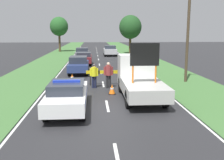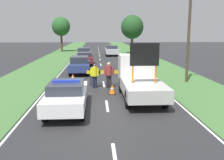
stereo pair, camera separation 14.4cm
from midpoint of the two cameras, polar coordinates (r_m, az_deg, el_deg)
name	(u,v)px [view 1 (the left image)]	position (r m, az deg, el deg)	size (l,w,h in m)	color
ground_plane	(108,109)	(12.92, -1.23, -6.28)	(160.00, 160.00, 0.00)	#28282B
lane_markings	(99,64)	(30.43, -2.92, 3.48)	(7.64, 70.63, 0.01)	silver
grass_verge_left	(49,62)	(33.03, -13.68, 3.77)	(4.48, 120.00, 0.03)	#427038
grass_verge_right	(148,61)	(33.25, 7.61, 4.02)	(4.48, 120.00, 0.03)	#427038
police_car	(67,95)	(12.65, -10.01, -3.26)	(1.80, 4.89, 1.51)	white
work_truck	(139,78)	(15.14, 5.64, 0.50)	(2.10, 5.50, 3.16)	white
road_barrier	(107,73)	(18.37, -1.42, 1.53)	(2.86, 0.08, 1.04)	black
police_officer	(94,74)	(17.48, -4.16, 1.34)	(0.57, 0.37, 1.60)	#191E38
pedestrian_civilian	(108,73)	(17.36, -1.03, 1.54)	(0.62, 0.40, 1.74)	#232326
traffic_cone_near_police	(59,83)	(18.22, -11.68, -0.59)	(0.42, 0.42, 0.59)	black
traffic_cone_centre_front	(72,78)	(19.84, -8.88, 0.44)	(0.44, 0.44, 0.61)	black
traffic_cone_near_truck	(112,89)	(15.82, -0.26, -2.02)	(0.44, 0.44, 0.60)	black
queued_car_hatch_blue	(79,65)	(23.75, -7.45, 3.33)	(1.73, 4.45, 1.54)	navy
queued_car_wagon_maroon	(84,58)	(29.85, -6.28, 4.74)	(1.74, 4.04, 1.43)	maroon
queued_car_suv_grey	(82,54)	(35.52, -6.60, 5.74)	(1.75, 4.24, 1.58)	slate
queued_car_sedan_silver	(110,50)	(41.02, -0.54, 6.47)	(1.91, 4.27, 1.58)	#B2B2B7
roadside_tree_near_left	(59,27)	(49.87, -11.54, 11.32)	(3.30, 3.30, 6.37)	#4C3823
roadside_tree_near_right	(130,27)	(44.43, 3.92, 11.41)	(3.72, 3.72, 6.41)	#4C3823
utility_pole	(188,33)	(20.05, 15.99, 9.82)	(1.20, 0.20, 7.02)	#473828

